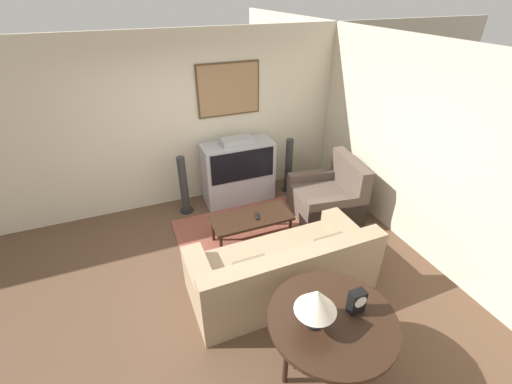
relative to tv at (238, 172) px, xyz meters
The scene contains 14 objects.
ground_plane 1.97m from the tv, 113.34° to the right, with size 12.00×12.00×0.00m, color brown.
wall_back 1.17m from the tv, 152.06° to the left, with size 12.00×0.10×2.70m.
wall_right 2.69m from the tv, 42.74° to the right, with size 0.06×12.00×2.70m.
area_rug 1.26m from the tv, 95.54° to the right, with size 2.23×1.79×0.01m.
tv is the anchor object (origin of this frame).
couch 2.16m from the tv, 95.30° to the right, with size 2.17×0.99×0.83m.
armchair 1.52m from the tv, 38.80° to the right, with size 1.08×1.11×0.94m.
coffee_table 1.17m from the tv, 100.34° to the right, with size 1.12×0.51×0.43m.
console_table 3.26m from the tv, 94.92° to the right, with size 1.11×1.11×0.78m.
table_lamp 3.32m from the tv, 98.29° to the right, with size 0.34×0.34×0.41m.
mantel_clock 3.26m from the tv, 91.04° to the right, with size 0.14×0.10×0.23m.
remote 1.19m from the tv, 96.77° to the right, with size 0.08×0.17×0.02m.
speaker_tower_left 0.93m from the tv, behind, with size 0.21×0.21×0.98m.
speaker_tower_right 0.93m from the tv, ahead, with size 0.21×0.21×0.98m.
Camera 1 is at (-0.85, -3.04, 3.20)m, focal length 24.00 mm.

